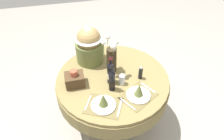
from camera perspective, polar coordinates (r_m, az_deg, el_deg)
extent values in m
plane|color=#9E998E|center=(2.80, 0.15, -13.60)|extent=(8.00, 8.00, 0.00)
cylinder|color=olive|center=(2.23, 0.18, -2.44)|extent=(1.23, 1.23, 0.04)
cylinder|color=olive|center=(2.30, 0.18, -4.42)|extent=(1.26, 1.26, 0.18)
cylinder|color=black|center=(2.50, 0.16, -8.59)|extent=(0.12, 0.12, 0.70)
cylinder|color=black|center=(2.79, 0.15, -13.42)|extent=(0.65, 0.65, 0.03)
cube|color=brown|center=(1.94, -2.42, -10.07)|extent=(0.42, 0.38, 0.00)
cylinder|color=silver|center=(1.94, -2.43, -9.88)|extent=(0.24, 0.24, 0.02)
cone|color=#606B38|center=(1.88, -2.50, -8.40)|extent=(0.09, 0.09, 0.14)
cube|color=silver|center=(1.97, -6.84, -9.18)|extent=(0.09, 0.18, 0.00)
cube|color=silver|center=(1.92, 2.14, -10.79)|extent=(0.10, 0.18, 0.00)
cube|color=brown|center=(2.04, 7.45, -7.23)|extent=(0.42, 0.40, 0.00)
cylinder|color=silver|center=(2.03, 7.48, -7.05)|extent=(0.24, 0.24, 0.02)
cone|color=#606B38|center=(1.98, 7.67, -5.55)|extent=(0.09, 0.09, 0.14)
cube|color=silver|center=(1.96, 4.45, -9.55)|extent=(0.11, 0.17, 0.00)
cube|color=silver|center=(2.13, 10.20, -4.96)|extent=(0.11, 0.17, 0.00)
cylinder|color=#332819|center=(2.21, -0.13, 2.87)|extent=(0.11, 0.11, 0.30)
sphere|color=silver|center=(1.99, -2.41, 7.83)|extent=(0.05, 0.05, 0.05)
cylinder|color=#4C7038|center=(2.03, -2.36, 6.15)|extent=(0.01, 0.01, 0.11)
sphere|color=silver|center=(2.11, -1.24, 9.42)|extent=(0.06, 0.06, 0.06)
cylinder|color=#4C7038|center=(2.15, -1.21, 8.01)|extent=(0.01, 0.01, 0.09)
sphere|color=silver|center=(2.00, 1.31, 7.93)|extent=(0.05, 0.05, 0.05)
cylinder|color=#4C7038|center=(2.04, 1.28, 6.31)|extent=(0.01, 0.01, 0.11)
sphere|color=silver|center=(1.99, 0.41, 6.78)|extent=(0.07, 0.07, 0.07)
cylinder|color=#4C7038|center=(2.02, 0.40, 5.36)|extent=(0.01, 0.01, 0.07)
cylinder|color=black|center=(2.09, -0.33, -1.14)|extent=(0.08, 0.08, 0.22)
cylinder|color=silver|center=(2.10, -0.33, -1.50)|extent=(0.08, 0.08, 0.08)
cone|color=black|center=(2.00, -0.34, 1.58)|extent=(0.08, 0.08, 0.04)
cylinder|color=black|center=(1.97, -0.35, 2.77)|extent=(0.03, 0.03, 0.07)
cylinder|color=maroon|center=(1.95, -0.35, 3.31)|extent=(0.03, 0.03, 0.02)
cylinder|color=black|center=(2.01, -0.02, -3.30)|extent=(0.06, 0.06, 0.22)
cylinder|color=black|center=(2.02, -0.01, -3.65)|extent=(0.07, 0.07, 0.07)
cone|color=black|center=(1.93, -0.02, -0.71)|extent=(0.06, 0.06, 0.03)
cylinder|color=black|center=(1.89, -0.02, 0.49)|extent=(0.02, 0.02, 0.08)
cylinder|color=black|center=(1.87, -0.02, 1.11)|extent=(0.03, 0.03, 0.02)
cylinder|color=silver|center=(2.11, 2.83, -2.72)|extent=(0.06, 0.06, 0.12)
cylinder|color=black|center=(2.18, 8.07, -1.01)|extent=(0.04, 0.04, 0.13)
sphere|color=#B7B7BC|center=(2.13, 8.27, 0.59)|extent=(0.03, 0.03, 0.03)
cylinder|color=olive|center=(2.38, -6.30, 5.12)|extent=(0.32, 0.32, 0.25)
sphere|color=#9E7F4C|center=(2.28, -6.64, 8.76)|extent=(0.27, 0.27, 0.27)
cone|color=silver|center=(2.23, -6.81, 10.66)|extent=(0.30, 0.30, 0.18)
cube|color=#47331E|center=(2.13, -10.51, -2.73)|extent=(0.20, 0.16, 0.13)
cylinder|color=#B24C33|center=(2.06, -10.83, -0.82)|extent=(0.07, 0.07, 0.06)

